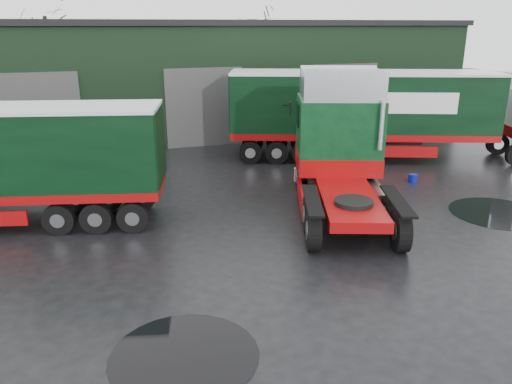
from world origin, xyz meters
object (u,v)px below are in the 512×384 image
at_px(warehouse, 182,74).
at_px(lorry_right, 361,116).
at_px(tree_back_b, 253,53).
at_px(tree_back_a, 48,43).
at_px(wash_bucket, 413,178).
at_px(hero_tractor, 347,148).

xyz_separation_m(warehouse, lorry_right, (6.29, -11.00, -1.11)).
bearing_deg(tree_back_b, warehouse, -128.66).
height_order(warehouse, lorry_right, warehouse).
bearing_deg(warehouse, tree_back_a, 128.66).
bearing_deg(tree_back_a, warehouse, -51.34).
bearing_deg(lorry_right, warehouse, -129.21).
bearing_deg(warehouse, lorry_right, -60.23).
bearing_deg(wash_bucket, tree_back_a, 120.06).
relative_size(warehouse, hero_tractor, 4.32).
xyz_separation_m(warehouse, hero_tractor, (1.98, -17.52, -0.83)).
height_order(warehouse, tree_back_b, tree_back_b).
distance_m(hero_tractor, wash_bucket, 5.58).
bearing_deg(tree_back_a, wash_bucket, -59.94).
xyz_separation_m(wash_bucket, tree_back_a, (-14.48, 25.02, 4.59)).
distance_m(warehouse, hero_tractor, 17.65).
xyz_separation_m(tree_back_a, tree_back_b, (16.00, 0.00, -1.00)).
height_order(wash_bucket, tree_back_b, tree_back_b).
bearing_deg(tree_back_b, lorry_right, -94.65).
distance_m(hero_tractor, tree_back_a, 29.38).
bearing_deg(tree_back_a, hero_tractor, -70.06).
bearing_deg(warehouse, wash_bucket, -66.67).
bearing_deg(tree_back_a, tree_back_b, 0.00).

